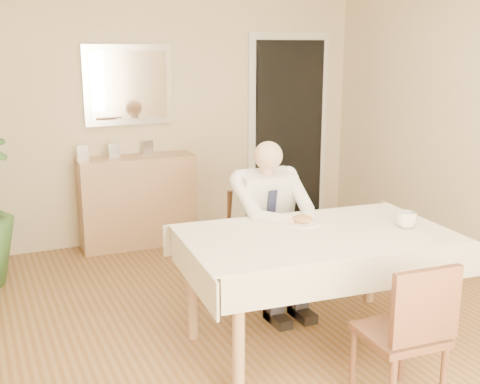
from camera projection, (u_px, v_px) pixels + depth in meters
name	position (u px, v px, depth m)	size (l,w,h in m)	color
room	(264.00, 149.00, 3.69)	(5.00, 5.02, 2.60)	brown
doorway	(289.00, 132.00, 6.56)	(0.96, 0.07, 2.10)	silver
mirror	(129.00, 85.00, 5.73)	(0.86, 0.04, 0.76)	silver
dining_table	(316.00, 245.00, 3.86)	(1.80, 1.16, 0.75)	#9F7E57
chair_far	(256.00, 237.00, 4.68)	(0.40, 0.40, 0.83)	#472516
chair_near	(410.00, 329.00, 3.15)	(0.42, 0.42, 0.84)	#472516
seated_man	(274.00, 218.00, 4.38)	(0.48, 0.72, 1.24)	silver
plate	(302.00, 222.00, 4.04)	(0.26, 0.26, 0.02)	white
food	(302.00, 219.00, 4.03)	(0.14, 0.14, 0.06)	brown
knife	(312.00, 222.00, 4.00)	(0.01, 0.01, 0.13)	silver
fork	(302.00, 223.00, 3.97)	(0.01, 0.01, 0.13)	silver
coffee_mug	(406.00, 220.00, 3.94)	(0.14, 0.14, 0.11)	white
sideboard	(137.00, 201.00, 5.86)	(1.10, 0.37, 0.88)	#9F7E57
photo_frame_left	(83.00, 153.00, 5.55)	(0.10, 0.02, 0.14)	silver
photo_frame_center	(114.00, 151.00, 5.67)	(0.10, 0.02, 0.14)	silver
photo_frame_right	(148.00, 147.00, 5.86)	(0.10, 0.02, 0.14)	silver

